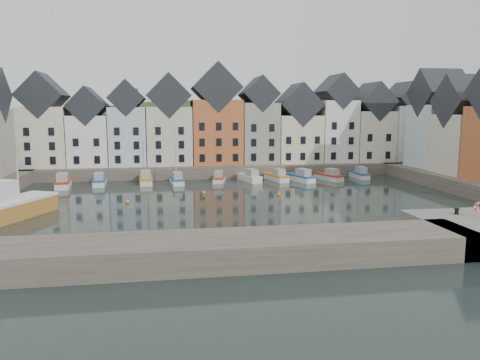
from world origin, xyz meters
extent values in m
plane|color=black|center=(0.00, 0.00, 0.00)|extent=(260.00, 260.00, 0.00)
cube|color=#4B423A|center=(0.00, 30.00, 1.00)|extent=(90.00, 16.00, 2.00)
cube|color=#4B423A|center=(-10.00, -22.00, 1.00)|extent=(50.00, 6.00, 2.00)
ellipsoid|color=#27371B|center=(0.00, 56.00, -18.00)|extent=(153.60, 70.40, 64.00)
sphere|color=black|center=(-13.94, 50.93, 8.70)|extent=(5.77, 5.77, 5.77)
sphere|color=black|center=(24.86, 60.75, 8.12)|extent=(5.27, 5.27, 5.27)
sphere|color=black|center=(31.82, 54.20, 7.88)|extent=(5.07, 5.07, 5.07)
sphere|color=black|center=(14.28, 55.19, 7.82)|extent=(5.01, 5.01, 5.01)
sphere|color=black|center=(-37.67, 56.61, 6.57)|extent=(3.94, 3.94, 3.94)
sphere|color=black|center=(28.33, 60.25, 8.05)|extent=(5.21, 5.21, 5.21)
sphere|color=black|center=(1.99, 58.64, 8.32)|extent=(5.45, 5.45, 5.45)
sphere|color=black|center=(37.80, 48.31, 7.21)|extent=(4.49, 4.49, 4.49)
cube|color=beige|center=(-29.17, 28.00, 7.04)|extent=(7.67, 8.00, 10.07)
cube|color=black|center=(-29.17, 28.00, 13.97)|extent=(7.67, 8.16, 7.67)
cube|color=white|center=(-21.90, 28.00, 6.30)|extent=(6.56, 8.00, 8.61)
cube|color=black|center=(-21.90, 28.00, 12.23)|extent=(6.56, 8.16, 6.56)
cube|color=silver|center=(-15.37, 28.00, 7.01)|extent=(6.20, 8.00, 10.02)
cube|color=black|center=(-15.37, 28.00, 13.55)|extent=(6.20, 8.16, 6.20)
cube|color=beige|center=(-8.27, 28.00, 7.04)|extent=(7.70, 8.00, 10.08)
cube|color=black|center=(-8.27, 28.00, 13.98)|extent=(7.70, 8.16, 7.70)
cube|color=#BD6136|center=(0.07, 28.00, 7.64)|extent=(8.69, 8.00, 11.28)
cube|color=black|center=(0.07, 28.00, 15.43)|extent=(8.69, 8.16, 8.69)
cube|color=gray|center=(7.78, 28.00, 7.39)|extent=(6.43, 8.00, 10.78)
cube|color=black|center=(7.78, 28.00, 14.37)|extent=(6.43, 8.16, 6.43)
cube|color=beige|center=(15.08, 28.00, 6.28)|extent=(7.88, 8.00, 8.56)
cube|color=black|center=(15.08, 28.00, 12.51)|extent=(7.88, 8.16, 7.88)
cube|color=white|center=(22.42, 28.00, 7.64)|extent=(6.50, 8.00, 11.27)
cube|color=black|center=(22.42, 28.00, 14.88)|extent=(6.50, 8.16, 6.50)
cube|color=beige|center=(29.43, 28.00, 6.66)|extent=(7.23, 8.00, 9.32)
cube|color=black|center=(29.43, 28.00, 13.11)|extent=(7.23, 8.16, 7.23)
cube|color=white|center=(36.28, 28.00, 7.16)|extent=(6.18, 8.00, 10.32)
cube|color=black|center=(36.28, 28.00, 13.85)|extent=(6.18, 8.16, 6.18)
cube|color=silver|center=(36.00, 16.26, 7.19)|extent=(7.47, 8.00, 10.38)
cube|color=black|center=(36.00, 16.26, 14.36)|extent=(7.62, 8.00, 8.00)
cube|color=beige|center=(36.00, 8.26, 6.44)|extent=(8.14, 8.00, 8.89)
cube|color=black|center=(36.00, 8.26, 12.87)|extent=(8.30, 8.00, 8.00)
sphere|color=orange|center=(-4.00, 8.00, 0.15)|extent=(0.50, 0.50, 0.50)
sphere|color=orange|center=(6.00, 5.00, 0.15)|extent=(0.50, 0.50, 0.50)
sphere|color=orange|center=(-14.00, 3.00, 0.15)|extent=(0.50, 0.50, 0.50)
cube|color=silver|center=(-24.44, 17.15, 0.37)|extent=(2.59, 6.55, 1.17)
cube|color=#B02F19|center=(-24.44, 17.15, 1.01)|extent=(2.71, 6.69, 0.27)
cube|color=#92999A|center=(-24.34, 16.19, 1.65)|extent=(1.76, 2.70, 1.28)
cube|color=silver|center=(-19.30, 18.51, 0.33)|extent=(1.96, 5.73, 1.04)
cube|color=#1E538D|center=(-19.30, 18.51, 0.90)|extent=(2.06, 5.85, 0.24)
cube|color=#92999A|center=(-19.26, 17.66, 1.46)|extent=(1.42, 2.32, 1.13)
cube|color=silver|center=(-12.28, 18.73, 0.36)|extent=(2.21, 6.31, 1.14)
cube|color=orange|center=(-12.28, 18.73, 0.98)|extent=(2.32, 6.44, 0.26)
cube|color=#92999A|center=(-12.23, 17.80, 1.61)|extent=(1.59, 2.56, 1.24)
cube|color=silver|center=(-7.43, 17.68, 0.32)|extent=(2.22, 5.70, 1.02)
cube|color=#1E538D|center=(-7.43, 17.68, 0.88)|extent=(2.32, 5.82, 0.23)
cube|color=#92999A|center=(-7.34, 16.85, 1.44)|extent=(1.51, 2.34, 1.11)
cylinder|color=silver|center=(-7.49, 18.24, 5.56)|extent=(0.13, 0.13, 10.18)
cube|color=silver|center=(-0.53, 18.76, 0.31)|extent=(2.70, 5.55, 0.98)
cube|color=#B02F19|center=(-0.53, 18.76, 0.84)|extent=(2.81, 5.68, 0.22)
cube|color=#92999A|center=(-0.71, 17.98, 1.38)|extent=(1.67, 2.35, 1.07)
cube|color=silver|center=(4.41, 18.53, 0.34)|extent=(3.26, 6.10, 1.07)
cube|color=silver|center=(4.41, 18.53, 0.93)|extent=(3.38, 6.24, 0.24)
cube|color=#92999A|center=(4.65, 17.68, 1.51)|extent=(1.94, 2.62, 1.17)
cube|color=silver|center=(8.96, 18.60, 0.34)|extent=(3.05, 6.03, 1.06)
cube|color=orange|center=(8.96, 18.60, 0.92)|extent=(3.17, 6.16, 0.24)
cube|color=#92999A|center=(9.16, 17.76, 1.49)|extent=(1.85, 2.56, 1.16)
cube|color=silver|center=(12.52, 17.12, 0.35)|extent=(3.89, 6.32, 1.11)
cube|color=#1E538D|center=(12.52, 17.12, 0.96)|extent=(4.03, 6.47, 0.25)
cube|color=#92999A|center=(12.85, 16.27, 1.57)|extent=(2.20, 2.78, 1.22)
cube|color=silver|center=(17.69, 17.76, 0.33)|extent=(3.59, 5.87, 1.03)
cube|color=#B02F19|center=(17.69, 17.76, 0.89)|extent=(3.72, 6.00, 0.23)
cube|color=#92999A|center=(17.99, 16.97, 1.46)|extent=(2.03, 2.57, 1.13)
cube|color=silver|center=(23.78, 19.34, 0.33)|extent=(1.84, 5.67, 1.03)
cube|color=#1E538D|center=(23.78, 19.34, 0.89)|extent=(1.94, 5.78, 0.23)
cube|color=#92999A|center=(23.75, 18.50, 1.45)|extent=(1.37, 2.28, 1.13)
cube|color=#A9712D|center=(-25.94, -4.44, 0.74)|extent=(8.39, 12.88, 2.11)
cube|color=silver|center=(-25.94, -4.44, 1.90)|extent=(8.53, 13.02, 0.32)
cylinder|color=silver|center=(-25.05, -2.53, 4.21)|extent=(0.17, 0.17, 4.21)
cylinder|color=black|center=(17.17, -17.61, 2.25)|extent=(0.36, 0.36, 0.50)
cylinder|color=black|center=(17.17, -17.61, 2.52)|extent=(0.48, 0.48, 0.08)
cube|color=gray|center=(18.52, -18.57, 2.55)|extent=(0.10, 0.10, 1.10)
torus|color=red|center=(18.52, -18.62, 2.90)|extent=(0.80, 0.14, 0.80)
camera|label=1|loc=(-9.34, -55.95, 11.46)|focal=35.00mm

